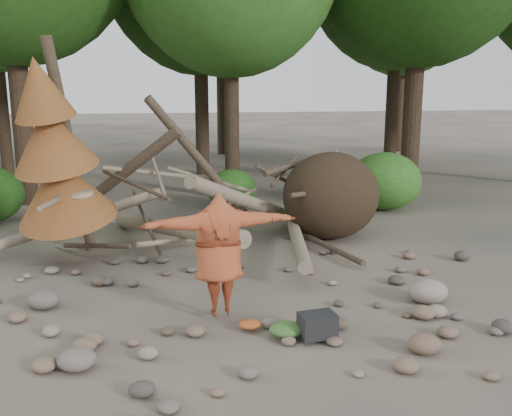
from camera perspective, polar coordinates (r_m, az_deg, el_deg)
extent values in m
plane|color=#514C44|center=(8.65, -0.95, -11.34)|extent=(120.00, 120.00, 0.00)
ellipsoid|color=#332619|center=(12.95, 7.50, 1.22)|extent=(2.20, 1.87, 1.98)
cylinder|color=gray|center=(11.89, -8.49, -1.99)|extent=(2.61, 5.11, 1.08)
cylinder|color=gray|center=(12.46, -0.31, 0.46)|extent=(3.18, 3.71, 1.90)
cylinder|color=brown|center=(12.64, -14.17, 2.56)|extent=(3.08, 1.91, 2.49)
cylinder|color=gray|center=(12.08, 4.00, -2.64)|extent=(1.13, 4.98, 0.43)
cylinder|color=brown|center=(12.77, -5.65, 4.79)|extent=(2.39, 1.03, 2.89)
cylinder|color=gray|center=(12.28, -17.92, -1.29)|extent=(3.71, 0.86, 1.20)
cylinder|color=#4C3F30|center=(11.83, -15.72, -3.66)|extent=(1.52, 1.70, 0.49)
cylinder|color=gray|center=(12.59, -3.15, 0.11)|extent=(1.57, 0.85, 0.69)
cylinder|color=#4C3F30|center=(13.27, 3.46, 2.50)|extent=(1.92, 1.25, 1.10)
cylinder|color=gray|center=(12.19, -9.64, 2.89)|extent=(0.37, 1.42, 0.85)
cylinder|color=#4C3F30|center=(12.01, 7.11, -3.78)|extent=(0.79, 2.54, 0.12)
cylinder|color=gray|center=(11.34, -7.39, -3.19)|extent=(1.78, 1.11, 0.29)
cylinder|color=#4C3F30|center=(11.81, -18.06, 5.58)|extent=(0.67, 1.13, 4.35)
cone|color=brown|center=(11.63, -18.80, 1.94)|extent=(2.06, 2.13, 1.86)
cone|color=brown|center=(11.32, -19.84, 6.71)|extent=(1.71, 1.78, 1.65)
cone|color=brown|center=(11.11, -20.83, 11.20)|extent=(1.23, 1.30, 1.41)
cylinder|color=#38281C|center=(17.76, -22.90, 14.72)|extent=(0.56, 0.56, 8.96)
cylinder|color=#38281C|center=(17.16, -2.47, 12.72)|extent=(0.44, 0.44, 7.14)
cylinder|color=#38281C|center=(19.48, 15.75, 15.65)|extent=(0.60, 0.60, 9.45)
cylinder|color=#38281C|center=(22.10, -5.53, 14.43)|extent=(0.52, 0.52, 8.54)
cylinder|color=#38281C|center=(23.51, 13.65, 13.52)|extent=(0.50, 0.50, 8.12)
cylinder|color=#38281C|center=(28.52, -3.44, 14.22)|extent=(0.54, 0.54, 8.75)
cylinder|color=#38281C|center=(30.38, 14.26, 12.91)|extent=(0.46, 0.46, 7.84)
ellipsoid|color=#2B611C|center=(16.02, -2.43, 1.91)|extent=(1.40, 1.40, 1.12)
ellipsoid|color=#367223|center=(16.29, 12.76, 2.65)|extent=(2.00, 2.00, 1.60)
imported|color=#A74625|center=(8.46, -3.72, -4.64)|extent=(2.31, 0.75, 1.85)
cylinder|color=#8F775A|center=(7.66, -16.97, 1.28)|extent=(0.31, 0.31, 0.10)
cube|color=black|center=(8.07, 6.15, -11.94)|extent=(0.54, 0.40, 0.33)
ellipsoid|color=#3A6A2A|center=(8.11, 3.09, -12.32)|extent=(0.50, 0.41, 0.19)
ellipsoid|color=#AB4C1D|center=(8.33, -0.60, -11.87)|extent=(0.32, 0.26, 0.12)
ellipsoid|color=slate|center=(7.62, -17.49, -14.21)|extent=(0.48, 0.43, 0.29)
ellipsoid|color=brown|center=(8.01, 16.48, -12.88)|extent=(0.44, 0.39, 0.26)
ellipsoid|color=gray|center=(9.71, 16.83, -7.97)|extent=(0.64, 0.57, 0.38)
ellipsoid|color=#655D55|center=(9.68, -20.49, -8.54)|extent=(0.51, 0.46, 0.31)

